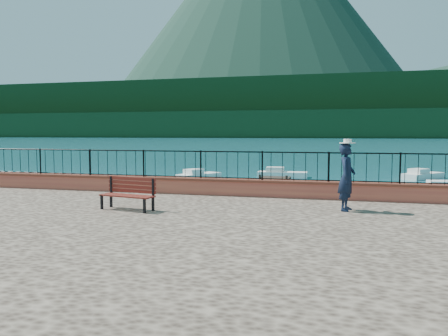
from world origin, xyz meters
The scene contains 15 objects.
ground centered at (0.00, 0.00, 0.00)m, with size 2000.00×2000.00×0.00m, color #19596B.
parapet centered at (0.00, 3.70, 1.49)m, with size 28.00×0.46×0.58m, color #C66547.
railing centered at (0.00, 3.70, 2.25)m, with size 27.00×0.05×0.95m, color black.
dock centered at (-2.00, 12.00, 0.15)m, with size 2.00×16.00×0.30m, color #2D231C.
far_forest centered at (0.00, 300.00, 9.00)m, with size 900.00×60.00×18.00m, color black.
foothills centered at (0.00, 360.00, 22.00)m, with size 900.00×120.00×44.00m, color black.
volcano centered at (-120.00, 700.00, 190.00)m, with size 560.00×560.00×380.00m, color #142D23.
park_bench centered at (-3.54, 0.18, 1.48)m, with size 1.71×0.84×0.91m.
person centered at (2.44, 1.64, 2.15)m, with size 0.69×0.45×1.89m, color black.
hat centered at (2.44, 1.64, 3.15)m, with size 0.44×0.44×0.12m, color white.
boat_0 centered at (-6.37, 10.75, 0.40)m, with size 4.09×1.30×0.80m, color white.
boat_1 centered at (1.74, 13.07, 0.40)m, with size 3.56×1.30×0.80m, color silver.
boat_3 centered at (-7.64, 19.28, 0.40)m, with size 3.41×1.30×0.80m, color silver.
boat_4 centered at (-1.91, 22.20, 0.40)m, with size 3.72×1.30×0.80m, color silver.
boat_5 centered at (8.27, 23.75, 0.40)m, with size 3.65×1.30×0.80m, color silver.
Camera 1 is at (2.20, -10.97, 3.38)m, focal length 35.00 mm.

